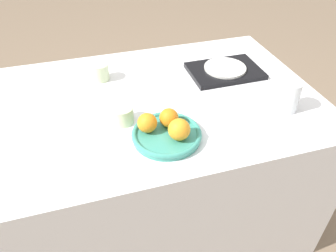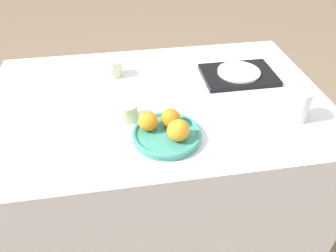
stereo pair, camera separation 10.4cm
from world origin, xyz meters
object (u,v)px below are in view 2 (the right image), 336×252
(cup_0, at_px, (127,112))
(cup_1, at_px, (113,68))
(fruit_platter, at_px, (168,135))
(orange_1, at_px, (148,121))
(orange_0, at_px, (178,130))
(side_plate, at_px, (239,72))
(water_glass, at_px, (298,105))
(orange_2, at_px, (171,118))
(serving_tray, at_px, (238,75))

(cup_0, xyz_separation_m, cup_1, (-0.04, 0.31, 0.00))
(fruit_platter, bearing_deg, orange_1, 151.06)
(orange_0, height_order, side_plate, orange_0)
(orange_1, distance_m, water_glass, 0.52)
(cup_1, bearing_deg, side_plate, -10.93)
(orange_0, xyz_separation_m, orange_2, (-0.01, 0.07, -0.00))
(fruit_platter, bearing_deg, side_plate, 43.64)
(orange_2, bearing_deg, fruit_platter, -110.73)
(side_plate, relative_size, cup_1, 2.46)
(serving_tray, bearing_deg, orange_2, -138.69)
(orange_1, height_order, orange_2, orange_1)
(orange_1, xyz_separation_m, serving_tray, (0.42, 0.31, -0.04))
(fruit_platter, bearing_deg, orange_0, -50.17)
(orange_2, height_order, water_glass, water_glass)
(orange_2, relative_size, cup_1, 0.88)
(cup_0, bearing_deg, side_plate, 23.82)
(water_glass, height_order, cup_0, water_glass)
(serving_tray, relative_size, cup_0, 3.90)
(orange_1, relative_size, water_glass, 0.57)
(water_glass, relative_size, serving_tray, 0.38)
(orange_1, height_order, cup_1, orange_1)
(fruit_platter, relative_size, orange_2, 3.60)
(orange_0, relative_size, water_glass, 0.62)
(fruit_platter, relative_size, orange_0, 3.23)
(water_glass, height_order, cup_1, water_glass)
(orange_0, xyz_separation_m, water_glass, (0.43, 0.06, 0.00))
(orange_0, xyz_separation_m, cup_0, (-0.15, 0.16, -0.02))
(fruit_platter, bearing_deg, water_glass, 3.80)
(orange_1, bearing_deg, water_glass, -0.31)
(orange_1, relative_size, cup_1, 0.90)
(water_glass, relative_size, cup_0, 1.48)
(fruit_platter, height_order, orange_1, orange_1)
(orange_2, height_order, serving_tray, orange_2)
(orange_1, bearing_deg, orange_2, 5.16)
(orange_2, xyz_separation_m, water_glass, (0.44, -0.01, 0.01))
(orange_2, relative_size, cup_0, 0.83)
(fruit_platter, distance_m, orange_0, 0.06)
(fruit_platter, height_order, water_glass, water_glass)
(fruit_platter, relative_size, side_plate, 1.29)
(orange_2, height_order, cup_0, orange_2)
(orange_2, distance_m, side_plate, 0.46)
(orange_1, distance_m, cup_1, 0.42)
(side_plate, bearing_deg, orange_2, -138.69)
(orange_2, relative_size, side_plate, 0.36)
(serving_tray, bearing_deg, orange_1, -143.63)
(orange_1, xyz_separation_m, side_plate, (0.42, 0.31, -0.03))
(orange_0, bearing_deg, cup_1, 111.60)
(cup_0, bearing_deg, cup_1, 96.38)
(orange_1, bearing_deg, orange_0, -36.94)
(orange_1, xyz_separation_m, water_glass, (0.52, -0.00, 0.01))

